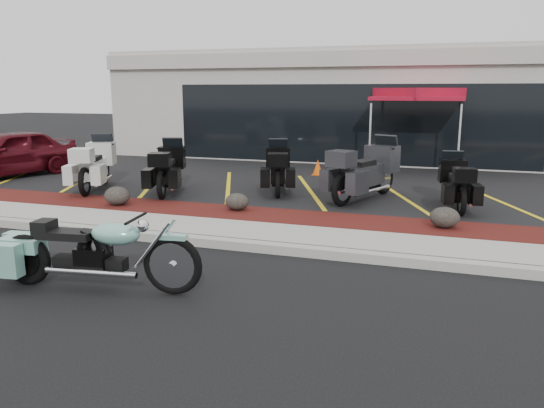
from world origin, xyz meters
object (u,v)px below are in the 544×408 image
(hero_cruiser, at_px, (172,256))
(traffic_cone, at_px, (318,167))
(popup_canopy, at_px, (418,96))
(parked_car, at_px, (7,153))
(touring_white, at_px, (103,159))

(hero_cruiser, bearing_deg, traffic_cone, 84.25)
(hero_cruiser, bearing_deg, popup_canopy, 70.94)
(traffic_cone, height_order, popup_canopy, popup_canopy)
(parked_car, bearing_deg, popup_canopy, 41.18)
(touring_white, height_order, parked_car, touring_white)
(touring_white, bearing_deg, traffic_cone, -77.07)
(traffic_cone, bearing_deg, popup_canopy, 38.91)
(touring_white, relative_size, popup_canopy, 0.83)
(touring_white, bearing_deg, hero_cruiser, -159.13)
(touring_white, relative_size, parked_car, 0.59)
(parked_car, xyz_separation_m, popup_canopy, (11.08, 5.22, 1.61))
(hero_cruiser, height_order, touring_white, touring_white)
(parked_car, height_order, popup_canopy, popup_canopy)
(parked_car, relative_size, traffic_cone, 8.78)
(hero_cruiser, height_order, parked_car, parked_car)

